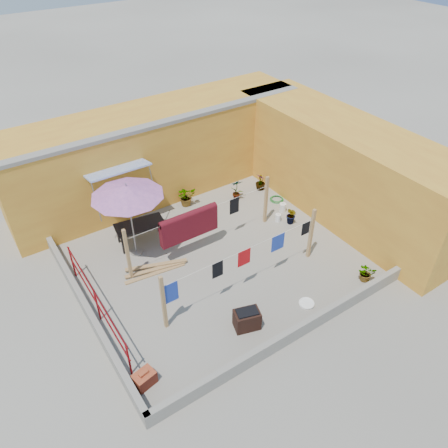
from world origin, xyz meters
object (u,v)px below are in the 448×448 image
(brick_stack, at_px, (144,379))
(plant_back_a, at_px, (186,196))
(outdoor_table, at_px, (140,226))
(white_basin, at_px, (307,303))
(water_jug_b, at_px, (278,218))
(patio_umbrella, at_px, (127,191))
(green_hose, at_px, (277,199))
(water_jug_a, at_px, (283,207))
(brazier, at_px, (247,319))

(brick_stack, distance_m, plant_back_a, 7.34)
(outdoor_table, bearing_deg, brick_stack, -114.53)
(brick_stack, relative_size, plant_back_a, 0.76)
(white_basin, xyz_separation_m, water_jug_b, (1.81, 3.46, 0.10))
(patio_umbrella, height_order, water_jug_b, patio_umbrella)
(outdoor_table, xyz_separation_m, brick_stack, (-2.18, -4.77, -0.47))
(patio_umbrella, distance_m, green_hose, 6.05)
(white_basin, xyz_separation_m, green_hose, (2.61, 4.49, -0.01))
(brick_stack, xyz_separation_m, water_jug_a, (7.11, 3.56, -0.03))
(patio_umbrella, distance_m, brick_stack, 5.19)
(water_jug_b, bearing_deg, water_jug_a, 35.27)
(patio_umbrella, bearing_deg, brick_stack, -112.29)
(brick_stack, distance_m, white_basin, 4.80)
(brazier, bearing_deg, green_hose, 43.28)
(water_jug_a, distance_m, water_jug_b, 0.62)
(water_jug_a, distance_m, green_hose, 0.74)
(patio_umbrella, height_order, brazier, patio_umbrella)
(outdoor_table, height_order, white_basin, outdoor_table)
(outdoor_table, relative_size, plant_back_a, 2.23)
(patio_umbrella, distance_m, white_basin, 5.98)
(outdoor_table, relative_size, green_hose, 3.16)
(green_hose, bearing_deg, patio_umbrella, 178.35)
(brick_stack, bearing_deg, outdoor_table, 65.47)
(white_basin, height_order, water_jug_b, water_jug_b)
(brazier, xyz_separation_m, water_jug_a, (4.16, 3.52, -0.13))
(patio_umbrella, relative_size, water_jug_b, 8.24)
(white_basin, relative_size, water_jug_a, 1.22)
(patio_umbrella, bearing_deg, water_jug_a, -8.86)
(outdoor_table, distance_m, water_jug_a, 5.11)
(patio_umbrella, xyz_separation_m, plant_back_a, (2.66, 1.44, -1.94))
(brazier, distance_m, plant_back_a, 5.98)
(patio_umbrella, relative_size, water_jug_a, 7.04)
(brazier, height_order, green_hose, brazier)
(brick_stack, height_order, green_hose, brick_stack)
(brick_stack, xyz_separation_m, water_jug_b, (6.61, 3.20, -0.05))
(brazier, bearing_deg, outdoor_table, 99.35)
(water_jug_b, bearing_deg, brazier, -139.13)
(outdoor_table, distance_m, plant_back_a, 2.54)
(brick_stack, relative_size, brazier, 0.74)
(brazier, relative_size, plant_back_a, 1.03)
(water_jug_a, bearing_deg, plant_back_a, 139.44)
(outdoor_table, relative_size, white_basin, 3.71)
(water_jug_b, xyz_separation_m, plant_back_a, (-2.14, 2.63, 0.23))
(patio_umbrella, relative_size, plant_back_a, 3.48)
(plant_back_a, bearing_deg, water_jug_b, -50.77)
(white_basin, bearing_deg, outdoor_table, 117.51)
(patio_umbrella, distance_m, outdoor_table, 1.74)
(outdoor_table, bearing_deg, brazier, -80.65)
(white_basin, distance_m, water_jug_a, 4.47)
(brazier, distance_m, water_jug_a, 5.45)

